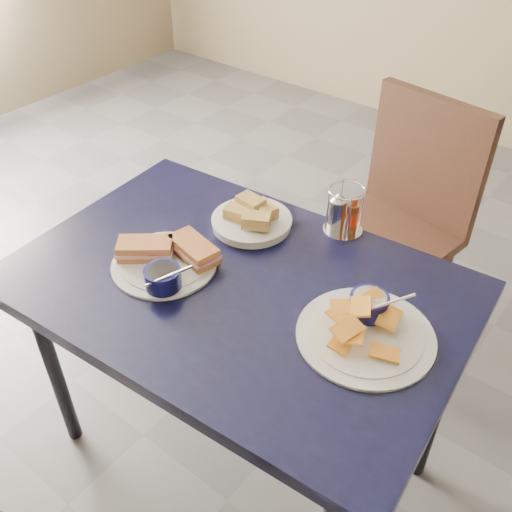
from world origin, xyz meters
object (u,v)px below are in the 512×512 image
Objects in this scene: sandwich_plate at (167,259)px; plantain_plate at (366,325)px; dining_table at (237,302)px; chair_far at (399,208)px; bread_basket at (252,219)px; condiment_caddy at (343,213)px.

sandwich_plate is 0.52m from plantain_plate.
plantain_plate is at bearing 12.84° from sandwich_plate.
dining_table is 1.26× the size of chair_far.
sandwich_plate is 0.28m from bread_basket.
plantain_plate is 0.48m from bread_basket.
dining_table is 5.29× the size of bread_basket.
bread_basket is 1.63× the size of condiment_caddy.
chair_far is 0.71m from bread_basket.
dining_table is at bearing 20.89° from sandwich_plate.
plantain_plate is (0.29, -0.81, 0.24)m from chair_far.
condiment_caddy is at bearing 33.58° from bread_basket.
sandwich_plate is at bearing -122.59° from condiment_caddy.
plantain_plate is at bearing -19.47° from bread_basket.
chair_far reaches higher than dining_table.
chair_far is 3.09× the size of sandwich_plate.
bread_basket is 0.25m from condiment_caddy.
plantain_plate is 0.39m from condiment_caddy.
sandwich_plate is at bearing -167.16° from plantain_plate.
dining_table is 0.35m from plantain_plate.
condiment_caddy is at bearing 129.39° from plantain_plate.
condiment_caddy is (0.05, -0.51, 0.27)m from chair_far.
sandwich_plate is 1.36× the size of bread_basket.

